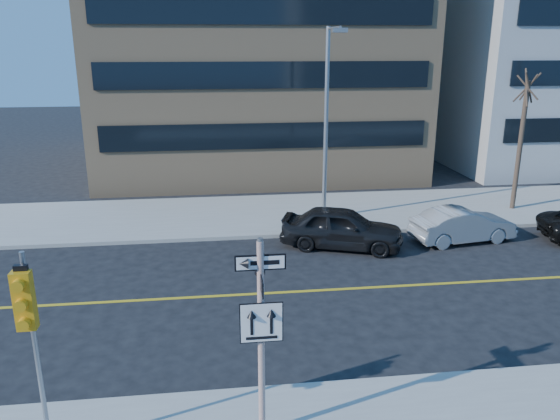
{
  "coord_description": "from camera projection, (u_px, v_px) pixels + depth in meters",
  "views": [
    {
      "loc": [
        -0.78,
        -11.47,
        7.47
      ],
      "look_at": [
        1.17,
        4.0,
        2.71
      ],
      "focal_mm": 35.0,
      "sensor_mm": 36.0,
      "label": 1
    }
  ],
  "objects": [
    {
      "name": "sign_pole",
      "position": [
        261.0,
        329.0,
        10.06
      ],
      "size": [
        0.92,
        0.92,
        4.06
      ],
      "color": "silver",
      "rests_on": "near_sidewalk"
    },
    {
      "name": "streetlight_a",
      "position": [
        328.0,
        113.0,
        22.45
      ],
      "size": [
        0.55,
        2.25,
        8.0
      ],
      "color": "gray",
      "rests_on": "far_sidewalk"
    },
    {
      "name": "parked_car_b",
      "position": [
        463.0,
        225.0,
        21.36
      ],
      "size": [
        2.02,
        4.25,
        1.34
      ],
      "primitive_type": "imported",
      "rotation": [
        0.0,
        0.0,
        1.72
      ],
      "color": "gray",
      "rests_on": "ground"
    },
    {
      "name": "parked_car_a",
      "position": [
        342.0,
        228.0,
        20.71
      ],
      "size": [
        3.29,
        4.95,
        1.57
      ],
      "primitive_type": "imported",
      "rotation": [
        0.0,
        0.0,
        1.23
      ],
      "color": "black",
      "rests_on": "ground"
    },
    {
      "name": "ground",
      "position": [
        253.0,
        367.0,
        13.16
      ],
      "size": [
        120.0,
        120.0,
        0.0
      ],
      "primitive_type": "plane",
      "color": "black",
      "rests_on": "ground"
    },
    {
      "name": "building_brick",
      "position": [
        251.0,
        19.0,
        34.49
      ],
      "size": [
        18.0,
        18.0,
        18.0
      ],
      "primitive_type": "cube",
      "color": "tan",
      "rests_on": "ground"
    },
    {
      "name": "traffic_signal",
      "position": [
        28.0,
        317.0,
        9.27
      ],
      "size": [
        0.32,
        0.45,
        4.0
      ],
      "color": "gray",
      "rests_on": "near_sidewalk"
    },
    {
      "name": "street_tree_west",
      "position": [
        527.0,
        90.0,
        23.82
      ],
      "size": [
        1.8,
        1.8,
        6.35
      ],
      "color": "#362720",
      "rests_on": "far_sidewalk"
    }
  ]
}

